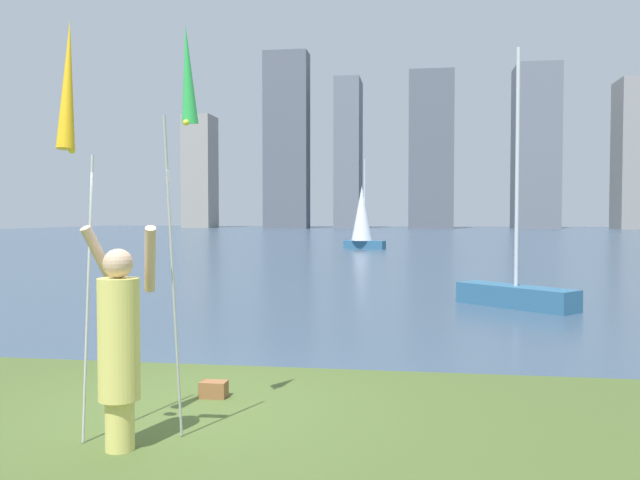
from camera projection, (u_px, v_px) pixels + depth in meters
ground at (390, 240)px, 57.57m from camera, size 120.00×138.00×0.12m
person at (119, 340)px, 5.87m from camera, size 0.74×0.54×2.01m
kite_flag_left at (69, 95)px, 5.80m from camera, size 0.16×0.57×3.83m
kite_flag_right at (187, 88)px, 6.35m from camera, size 0.16×0.76×3.92m
bag at (214, 389)px, 7.60m from camera, size 0.30×0.20×0.19m
sailboat_1 at (516, 292)px, 15.04m from camera, size 2.60×2.50×5.87m
sailboat_3 at (362, 218)px, 41.00m from camera, size 2.66×1.59×5.58m
skyline_tower_0 at (200, 172)px, 111.51m from camera, size 4.72×5.81×18.79m
skyline_tower_1 at (287, 141)px, 105.37m from camera, size 6.99×3.95×27.95m
skyline_tower_2 at (348, 154)px, 105.68m from camera, size 3.98×7.03×23.66m
skyline_tower_3 at (431, 151)px, 102.81m from camera, size 6.80×6.18×24.23m
skyline_tower_4 at (536, 148)px, 103.16m from camera, size 6.61×7.39×25.28m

